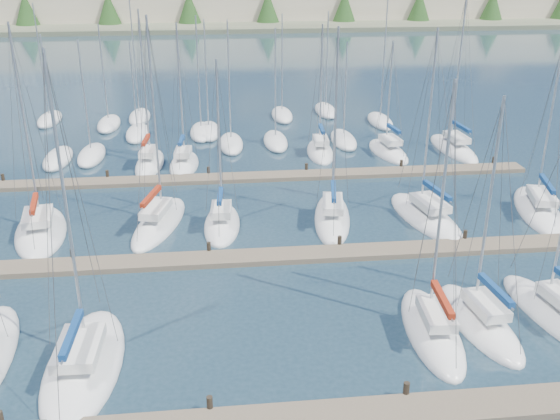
{
  "coord_description": "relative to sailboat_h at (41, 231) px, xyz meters",
  "views": [
    {
      "loc": [
        -3.35,
        -17.02,
        17.21
      ],
      "look_at": [
        0.0,
        14.0,
        4.0
      ],
      "focal_mm": 40.0,
      "sensor_mm": 36.0,
      "label": 1
    }
  ],
  "objects": [
    {
      "name": "sailboat_l",
      "position": [
        25.62,
        -0.43,
        -0.0
      ],
      "size": [
        4.34,
        9.23,
        13.35
      ],
      "rotation": [
        0.0,
        0.0,
        0.17
      ],
      "color": "white",
      "rests_on": "ground"
    },
    {
      "name": "sailboat_m",
      "position": [
        33.88,
        -0.05,
        -0.0
      ],
      "size": [
        4.9,
        9.3,
        12.37
      ],
      "rotation": [
        0.0,
        0.0,
        -0.25
      ],
      "color": "white",
      "rests_on": "ground"
    },
    {
      "name": "sailboat_n",
      "position": [
        5.89,
        13.15,
        0.02
      ],
      "size": [
        2.7,
        7.51,
        13.46
      ],
      "rotation": [
        0.0,
        0.0,
        -0.06
      ],
      "color": "white",
      "rests_on": "ground"
    },
    {
      "name": "sailboat_q",
      "position": [
        27.01,
        14.25,
        0.0
      ],
      "size": [
        3.31,
        7.35,
        10.59
      ],
      "rotation": [
        0.0,
        0.0,
        0.12
      ],
      "color": "white",
      "rests_on": "ground"
    },
    {
      "name": "dock_mid",
      "position": [
        14.87,
        -5.15,
        -0.02
      ],
      "size": [
        44.0,
        1.93,
        1.1
      ],
      "color": "#6B5E4C",
      "rests_on": "ground"
    },
    {
      "name": "sailboat_k",
      "position": [
        19.25,
        0.16,
        0.01
      ],
      "size": [
        3.87,
        9.13,
        13.45
      ],
      "rotation": [
        0.0,
        0.0,
        -0.17
      ],
      "color": "white",
      "rests_on": "ground"
    },
    {
      "name": "sailboat_e",
      "position": [
        24.1,
        -13.3,
        0.01
      ],
      "size": [
        3.08,
        7.62,
        12.02
      ],
      "rotation": [
        0.0,
        0.0,
        0.09
      ],
      "color": "white",
      "rests_on": "ground"
    },
    {
      "name": "dock_near",
      "position": [
        14.87,
        -19.15,
        -0.02
      ],
      "size": [
        44.0,
        1.93,
        1.1
      ],
      "color": "#6B5E4C",
      "rests_on": "ground"
    },
    {
      "name": "sailboat_i",
      "position": [
        7.56,
        0.51,
        0.02
      ],
      "size": [
        4.49,
        9.06,
        14.2
      ],
      "rotation": [
        0.0,
        0.0,
        -0.24
      ],
      "color": "white",
      "rests_on": "ground"
    },
    {
      "name": "sailboat_f",
      "position": [
        28.13,
        -13.14,
        0.01
      ],
      "size": [
        3.49,
        8.67,
        12.14
      ],
      "rotation": [
        0.0,
        0.0,
        0.14
      ],
      "color": "white",
      "rests_on": "ground"
    },
    {
      "name": "ground",
      "position": [
        14.87,
        38.83,
        -0.18
      ],
      "size": [
        400.0,
        400.0,
        0.0
      ],
      "primitive_type": "plane",
      "color": "#243A48",
      "rests_on": "ground"
    },
    {
      "name": "sailboat_j",
      "position": [
        11.74,
        -0.17,
        0.01
      ],
      "size": [
        2.82,
        6.89,
        11.65
      ],
      "rotation": [
        0.0,
        0.0,
        -0.07
      ],
      "color": "white",
      "rests_on": "ground"
    },
    {
      "name": "sailboat_r",
      "position": [
        33.19,
        14.49,
        0.02
      ],
      "size": [
        3.08,
        8.94,
        14.32
      ],
      "rotation": [
        0.0,
        0.0,
        0.06
      ],
      "color": "white",
      "rests_on": "ground"
    },
    {
      "name": "sailboat_c",
      "position": [
        5.34,
        -14.67,
        0.0
      ],
      "size": [
        3.48,
        8.87,
        14.52
      ],
      "rotation": [
        0.0,
        0.0,
        -0.02
      ],
      "color": "white",
      "rests_on": "ground"
    },
    {
      "name": "sailboat_d",
      "position": [
        21.53,
        -13.77,
        0.01
      ],
      "size": [
        2.98,
        7.96,
        12.88
      ],
      "rotation": [
        0.0,
        0.0,
        -0.07
      ],
      "color": "white",
      "rests_on": "ground"
    },
    {
      "name": "sailboat_h",
      "position": [
        0.0,
        0.0,
        0.0
      ],
      "size": [
        4.55,
        8.78,
        13.96
      ],
      "rotation": [
        0.0,
        0.0,
        0.17
      ],
      "color": "white",
      "rests_on": "ground"
    },
    {
      "name": "sailboat_o",
      "position": [
        8.82,
        12.62,
        0.02
      ],
      "size": [
        2.85,
        6.66,
        12.47
      ],
      "rotation": [
        0.0,
        0.0,
        -0.08
      ],
      "color": "white",
      "rests_on": "ground"
    },
    {
      "name": "sailboat_p",
      "position": [
        20.88,
        14.84,
        0.01
      ],
      "size": [
        2.74,
        7.03,
        11.97
      ],
      "rotation": [
        0.0,
        0.0,
        -0.06
      ],
      "color": "white",
      "rests_on": "ground"
    },
    {
      "name": "dock_far",
      "position": [
        14.87,
        8.85,
        -0.02
      ],
      "size": [
        44.0,
        1.93,
        1.1
      ],
      "color": "#6B5E4C",
      "rests_on": "ground"
    },
    {
      "name": "distant_boats",
      "position": [
        10.53,
        22.6,
        0.12
      ],
      "size": [
        36.93,
        20.75,
        13.3
      ],
      "color": "#9EA0A5",
      "rests_on": "ground"
    }
  ]
}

